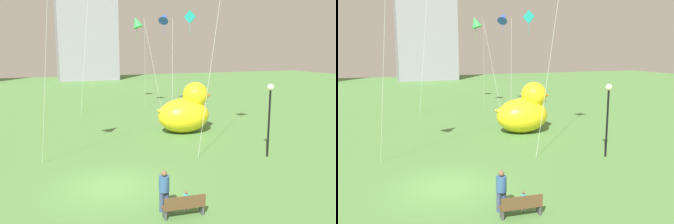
# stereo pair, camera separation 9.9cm
# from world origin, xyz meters

# --- Properties ---
(ground_plane) EXTENTS (140.00, 140.00, 0.00)m
(ground_plane) POSITION_xyz_m (0.00, 0.00, 0.00)
(ground_plane) COLOR #508240
(park_bench) EXTENTS (1.72, 0.57, 0.90)m
(park_bench) POSITION_xyz_m (2.06, -4.01, 0.48)
(park_bench) COLOR brown
(park_bench) RESTS_ON ground
(person_adult) EXTENTS (0.42, 0.42, 1.73)m
(person_adult) POSITION_xyz_m (1.51, -3.25, 0.96)
(person_adult) COLOR #38476B
(person_adult) RESTS_ON ground
(person_child) EXTENTS (0.21, 0.21, 0.86)m
(person_child) POSITION_xyz_m (2.33, -3.59, 0.47)
(person_child) COLOR silver
(person_child) RESTS_ON ground
(giant_inflatable_duck) EXTENTS (4.73, 3.04, 3.92)m
(giant_inflatable_duck) POSITION_xyz_m (7.91, 9.05, 1.67)
(giant_inflatable_duck) COLOR yellow
(giant_inflatable_duck) RESTS_ON ground
(lamppost) EXTENTS (0.40, 0.40, 4.45)m
(lamppost) POSITION_xyz_m (9.97, 1.39, 3.18)
(lamppost) COLOR black
(lamppost) RESTS_ON ground
(kite_green) EXTENTS (1.90, 1.86, 9.94)m
(kite_green) POSITION_xyz_m (7.69, 21.60, 9.22)
(kite_green) COLOR silver
(kite_green) RESTS_ON ground
(kite_teal) EXTENTS (2.61, 3.11, 10.11)m
(kite_teal) POSITION_xyz_m (11.26, 16.07, 9.08)
(kite_teal) COLOR silver
(kite_teal) RESTS_ON ground
(kite_blue) EXTENTS (2.93, 3.08, 10.58)m
(kite_blue) POSITION_xyz_m (10.70, 21.29, 9.78)
(kite_blue) COLOR silver
(kite_blue) RESTS_ON ground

